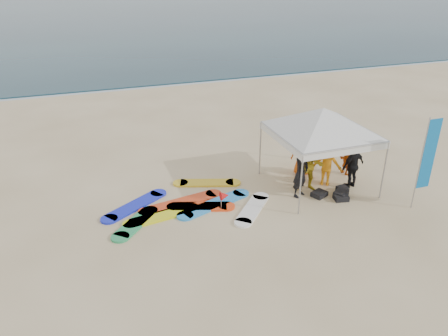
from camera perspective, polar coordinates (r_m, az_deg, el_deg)
name	(u,v)px	position (r m, az deg, el deg)	size (l,w,h in m)	color
ground	(252,244)	(12.59, 3.72, -9.81)	(120.00, 120.00, 0.00)	beige
ocean	(92,16)	(69.90, -16.82, 18.50)	(160.00, 84.00, 0.08)	#0C2633
shoreline_foam	(142,86)	(28.84, -10.68, 10.43)	(160.00, 1.20, 0.01)	silver
person_black_a	(301,172)	(14.76, 10.01, -0.53)	(0.65, 0.43, 1.78)	black
person_yellow	(310,166)	(15.19, 11.15, 0.28)	(0.89, 0.70, 1.84)	#B8971A
person_orange_a	(327,163)	(15.74, 13.29, 0.64)	(1.08, 0.62, 1.67)	orange
person_black_b	(353,166)	(15.81, 16.50, 0.31)	(0.96, 0.40, 1.64)	black
person_orange_b	(303,152)	(16.35, 10.34, 2.11)	(0.87, 0.57, 1.79)	#CB5212
person_seated	(346,162)	(16.88, 15.69, 0.75)	(0.88, 0.28, 0.95)	#C65511
canopy_tent	(324,108)	(14.88, 12.91, 7.62)	(4.36, 4.36, 3.28)	#A5A5A8
feather_flag	(428,156)	(14.87, 25.07, 1.48)	(0.53, 0.04, 3.09)	#A5A5A8
marker_pennant	(225,196)	(13.90, 0.09, -3.65)	(0.28, 0.28, 0.64)	#A5A5A8
gear_pile	(335,194)	(15.32, 14.34, -3.30)	(1.41, 0.98, 0.22)	black
surfboard_spread	(187,205)	(14.35, -4.90, -4.88)	(5.35, 3.63, 0.07)	#1825CF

